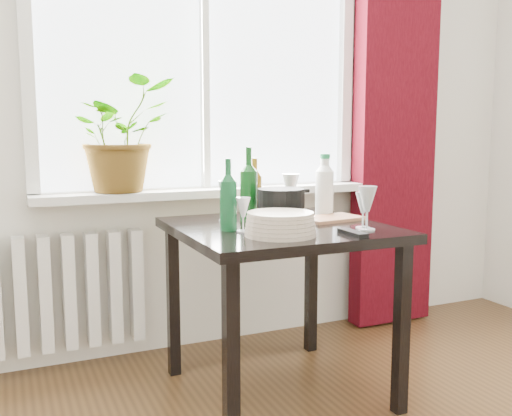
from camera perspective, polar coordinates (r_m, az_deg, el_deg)
name	(u,v)px	position (r m, az deg, el deg)	size (l,w,h in m)	color
window	(203,37)	(2.99, -5.32, 16.67)	(1.72, 0.08, 1.62)	white
windowsill	(209,192)	(2.90, -4.69, 1.59)	(1.72, 0.20, 0.04)	silver
curtain	(396,102)	(3.40, 13.79, 10.24)	(0.50, 0.12, 2.56)	#34040B
radiator	(57,293)	(2.86, -19.25, -7.98)	(0.80, 0.10, 0.55)	white
table	(279,246)	(2.42, 2.33, -3.86)	(0.85, 0.85, 0.74)	black
potted_plant	(120,135)	(2.79, -13.44, 7.13)	(0.49, 0.42, 0.54)	#297F22
wine_bottle_left	(228,194)	(2.26, -2.79, 1.38)	(0.07, 0.07, 0.29)	#0E4922
wine_bottle_right	(249,184)	(2.48, -0.74, 2.42)	(0.08, 0.08, 0.33)	#0B3B11
bottle_amber	(254,187)	(2.61, -0.16, 2.13)	(0.07, 0.07, 0.28)	brown
cleaning_bottle	(324,184)	(2.66, 6.86, 2.35)	(0.08, 0.08, 0.29)	white
wineglass_front_right	(367,208)	(2.30, 11.05, 0.03)	(0.08, 0.08, 0.18)	silver
wineglass_far_right	(363,210)	(2.34, 10.66, -0.18)	(0.07, 0.07, 0.15)	silver
wineglass_back_center	(291,194)	(2.68, 3.48, 1.43)	(0.09, 0.09, 0.20)	silver
wineglass_back_left	(226,200)	(2.49, -2.98, 0.76)	(0.08, 0.08, 0.18)	white
wineglass_front_left	(243,214)	(2.22, -1.29, -0.65)	(0.06, 0.06, 0.14)	silver
plate_stack	(280,224)	(2.15, 2.44, -1.63)	(0.27, 0.27, 0.09)	beige
fondue_pot	(281,207)	(2.39, 2.51, 0.13)	(0.23, 0.20, 0.15)	black
tv_remote	(353,233)	(2.20, 9.65, -2.48)	(0.04, 0.15, 0.02)	black
cutting_board	(331,218)	(2.56, 7.51, -1.04)	(0.27, 0.17, 0.01)	#A86F4C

